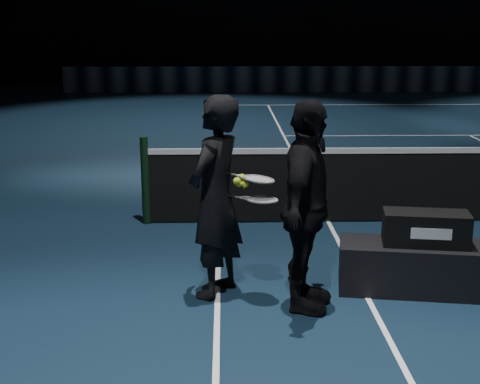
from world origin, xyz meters
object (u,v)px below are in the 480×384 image
object	(u,v)px
racket_bag	(426,228)
tennis_balls	(242,182)
player_bench	(423,268)
player_a	(215,198)
racket_lower	(262,200)
player_b	(306,207)
racket_upper	(259,179)

from	to	relation	value
racket_bag	tennis_balls	world-z (taller)	tennis_balls
player_bench	player_a	bearing A→B (deg)	-170.69
player_a	racket_lower	distance (m)	0.45
racket_bag	player_b	bearing A→B (deg)	-154.22
racket_upper	player_b	bearing A→B (deg)	-9.08
racket_bag	racket_lower	bearing A→B (deg)	-163.91
racket_upper	tennis_balls	bearing A→B (deg)	-170.43
racket_bag	racket_upper	world-z (taller)	racket_upper
player_a	player_b	size ratio (longest dim) A/B	1.00
player_bench	racket_bag	size ratio (longest dim) A/B	2.00
racket_bag	racket_lower	world-z (taller)	racket_lower
racket_bag	player_a	size ratio (longest dim) A/B	0.42
racket_upper	tennis_balls	distance (m)	0.15
player_a	tennis_balls	size ratio (longest dim) A/B	15.44
player_bench	racket_upper	world-z (taller)	racket_upper
racket_bag	racket_upper	xyz separation A→B (m)	(-1.55, -0.13, 0.50)
racket_lower	racket_upper	distance (m)	0.18
racket_bag	racket_upper	bearing A→B (deg)	-166.11
player_b	tennis_balls	distance (m)	0.62
racket_lower	racket_upper	xyz separation A→B (m)	(-0.03, 0.06, 0.17)
tennis_balls	racket_lower	bearing A→B (deg)	-25.10
player_bench	racket_bag	distance (m)	0.39
racket_lower	racket_upper	size ratio (longest dim) A/B	1.00
racket_upper	racket_lower	bearing A→B (deg)	-42.66
player_b	racket_upper	bearing A→B (deg)	78.04
player_bench	player_b	bearing A→B (deg)	-154.22
player_bench	tennis_balls	size ratio (longest dim) A/B	12.89
player_bench	racket_bag	bearing A→B (deg)	0.00
racket_bag	racket_upper	distance (m)	1.64
racket_lower	racket_upper	world-z (taller)	racket_upper
player_b	racket_upper	world-z (taller)	player_b
racket_lower	tennis_balls	distance (m)	0.24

